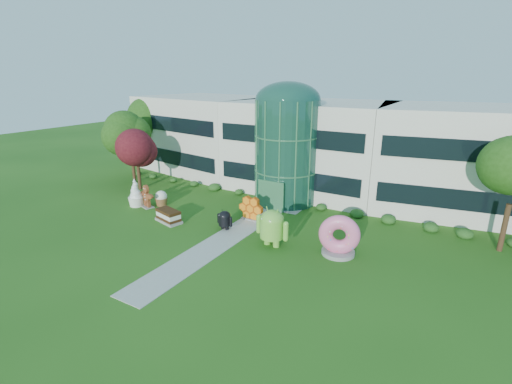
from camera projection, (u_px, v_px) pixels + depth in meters
The scene contains 14 objects.
ground at pixel (212, 247), 26.99m from camera, with size 140.00×140.00×0.00m, color #215114.
building at pixel (311, 145), 40.34m from camera, with size 46.00×15.00×9.30m, color beige, non-canonical shape.
atrium at pixel (287, 152), 35.34m from camera, with size 6.00×6.00×9.80m, color #194738.
walkway at pixel (228, 237), 28.63m from camera, with size 2.40×20.00×0.04m, color #9E9E93.
tree_red at pixel (138, 162), 39.74m from camera, with size 4.00×4.00×6.00m, color #3F0C14, non-canonical shape.
trees_backdrop at pixel (291, 158), 36.37m from camera, with size 52.00×8.00×8.40m, color #1E4511, non-canonical shape.
android_green at pixel (272, 225), 26.83m from camera, with size 2.85×1.90×3.22m, color #6FBB3C, non-canonical shape.
android_black at pixel (225, 219), 29.83m from camera, with size 1.61×1.08×1.83m, color black, non-canonical shape.
donut at pixel (339, 234), 25.52m from camera, with size 2.87×1.38×2.99m, color #DC548B, non-canonical shape.
gingerbread at pixel (147, 196), 34.72m from camera, with size 2.41×0.93×2.23m, color maroon, non-canonical shape.
ice_cream_sandwich at pixel (168, 216), 31.43m from camera, with size 2.47×1.23×1.10m, color black, non-canonical shape.
honeycomb at pixel (251, 209), 31.82m from camera, with size 2.42×0.86×1.90m, color orange, non-canonical shape.
froyo at pixel (135, 193), 35.04m from camera, with size 1.55×1.55×2.66m, color white, non-canonical shape.
cupcake at pixel (161, 198), 35.39m from camera, with size 1.21×1.21×1.45m, color white, non-canonical shape.
Camera 1 is at (15.19, -19.46, 12.06)m, focal length 26.00 mm.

